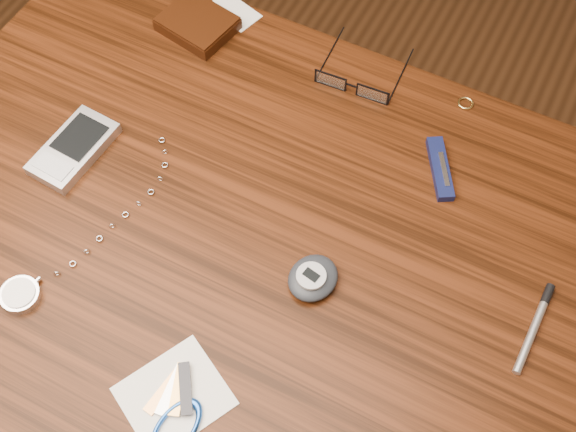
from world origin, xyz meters
name	(u,v)px	position (x,y,z in m)	size (l,w,h in m)	color
ground	(264,396)	(0.00, 0.00, 0.00)	(3.80, 3.80, 0.00)	#472814
desk	(251,264)	(0.00, 0.00, 0.65)	(1.00, 0.70, 0.75)	#351608
wallet_and_card	(198,23)	(-0.23, 0.27, 0.76)	(0.13, 0.14, 0.02)	black
eyeglasses	(353,84)	(0.02, 0.27, 0.76)	(0.12, 0.12, 0.02)	black
gold_ring	(466,103)	(0.18, 0.32, 0.75)	(0.02, 0.02, 0.00)	#E9C168
pocket_watch	(26,290)	(-0.20, -0.20, 0.76)	(0.09, 0.31, 0.02)	silver
pda_phone	(74,149)	(-0.27, 0.00, 0.76)	(0.07, 0.13, 0.02)	#B8B8BC
pedometer	(313,278)	(0.11, -0.03, 0.76)	(0.07, 0.08, 0.03)	black
notepad_keys	(175,412)	(0.04, -0.24, 0.75)	(0.14, 0.14, 0.01)	silver
pocket_knife	(440,169)	(0.19, 0.19, 0.76)	(0.07, 0.09, 0.01)	#0C0F37
silver_pen	(537,321)	(0.37, 0.04, 0.75)	(0.01, 0.12, 0.01)	silver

